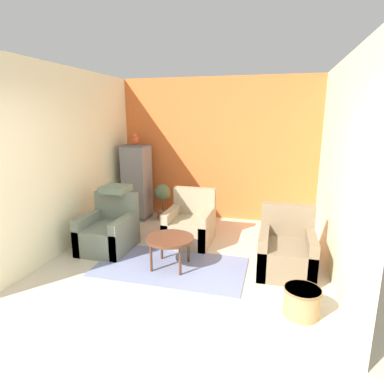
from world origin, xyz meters
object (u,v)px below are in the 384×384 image
at_px(coffee_table, 170,240).
at_px(wicker_basket, 302,301).
at_px(armchair_left, 109,232).
at_px(parrot, 135,139).
at_px(armchair_right, 286,252).
at_px(armchair_middle, 190,226).
at_px(birdcage, 137,182).
at_px(potted_plant, 162,196).

height_order(coffee_table, wicker_basket, coffee_table).
bearing_deg(armchair_left, parrot, 98.09).
xyz_separation_m(armchair_right, armchair_middle, (-1.52, 0.66, 0.00)).
relative_size(armchair_left, armchair_middle, 1.00).
xyz_separation_m(armchair_middle, wicker_basket, (1.67, -1.66, -0.11)).
height_order(armchair_left, armchair_right, same).
height_order(armchair_left, birdcage, birdcage).
relative_size(armchair_right, armchair_middle, 1.00).
bearing_deg(potted_plant, parrot, -175.77).
bearing_deg(parrot, armchair_right, -29.52).
height_order(birdcage, potted_plant, birdcage).
xyz_separation_m(armchair_left, parrot, (-0.23, 1.60, 1.33)).
relative_size(coffee_table, birdcage, 0.44).
relative_size(potted_plant, wicker_basket, 1.87).
bearing_deg(potted_plant, armchair_left, -100.24).
height_order(armchair_middle, parrot, parrot).
distance_m(coffee_table, wicker_basket, 1.84).
relative_size(armchair_middle, potted_plant, 1.18).
distance_m(birdcage, parrot, 0.85).
bearing_deg(armchair_middle, potted_plant, 130.10).
height_order(armchair_left, armchair_middle, same).
bearing_deg(armchair_left, armchair_right, -0.94).
distance_m(armchair_right, armchair_middle, 1.66).
relative_size(armchair_middle, wicker_basket, 2.22).
relative_size(armchair_middle, parrot, 3.69).
distance_m(parrot, potted_plant, 1.24).
bearing_deg(birdcage, wicker_basket, -40.83).
xyz_separation_m(armchair_middle, birdcage, (-1.38, 0.98, 0.48)).
bearing_deg(armchair_left, potted_plant, 79.76).
relative_size(coffee_table, parrot, 2.81).
distance_m(armchair_right, parrot, 3.59).
xyz_separation_m(parrot, potted_plant, (0.52, 0.04, -1.13)).
xyz_separation_m(armchair_left, armchair_middle, (1.16, 0.62, 0.00)).
relative_size(coffee_table, potted_plant, 0.90).
relative_size(coffee_table, armchair_left, 0.76).
bearing_deg(wicker_basket, potted_plant, 133.36).
height_order(parrot, potted_plant, parrot).
distance_m(coffee_table, potted_plant, 2.16).
bearing_deg(coffee_table, parrot, 124.96).
bearing_deg(armchair_middle, wicker_basket, -44.79).
xyz_separation_m(coffee_table, parrot, (-1.36, 1.95, 1.20)).
height_order(potted_plant, wicker_basket, potted_plant).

